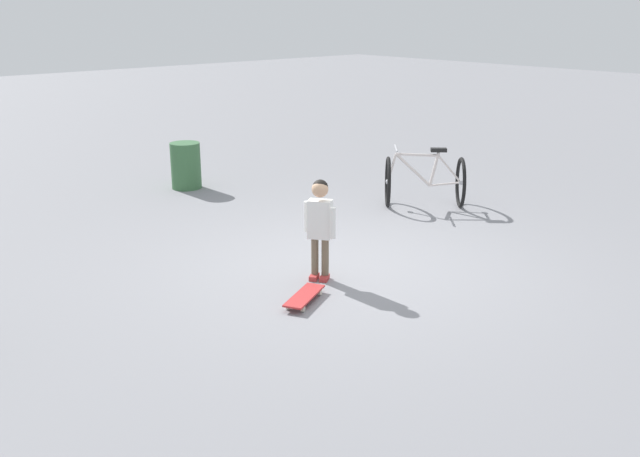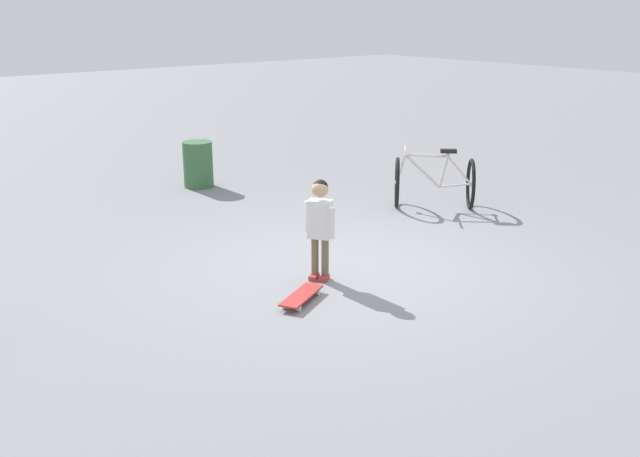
% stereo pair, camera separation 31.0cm
% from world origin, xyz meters
% --- Properties ---
extents(ground_plane, '(50.00, 50.00, 0.00)m').
position_xyz_m(ground_plane, '(0.00, 0.00, 0.00)').
color(ground_plane, gray).
extents(child_person, '(0.27, 0.41, 1.06)m').
position_xyz_m(child_person, '(0.52, 0.06, 0.66)').
color(child_person, brown).
rests_on(child_person, ground).
extents(skateboard, '(0.63, 0.44, 0.07)m').
position_xyz_m(skateboard, '(1.03, 0.41, 0.06)').
color(skateboard, '#B22D2D').
rests_on(skateboard, ground).
extents(bicycle_mid, '(1.26, 1.26, 0.85)m').
position_xyz_m(bicycle_mid, '(-2.44, -1.04, 0.38)').
color(bicycle_mid, black).
rests_on(bicycle_mid, ground).
extents(trash_bin, '(0.46, 0.46, 0.71)m').
position_xyz_m(trash_bin, '(-0.52, -4.21, 0.36)').
color(trash_bin, '#38663D').
rests_on(trash_bin, ground).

